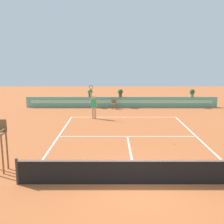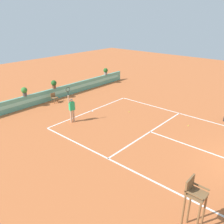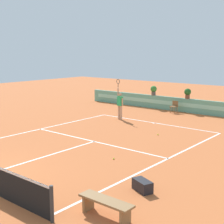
% 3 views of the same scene
% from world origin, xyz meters
% --- Properties ---
extents(ground_plane, '(60.00, 60.00, 0.00)m').
position_xyz_m(ground_plane, '(0.00, 6.00, 0.00)').
color(ground_plane, '#BC6033').
extents(court_lines, '(8.32, 11.94, 0.01)m').
position_xyz_m(court_lines, '(0.00, 6.72, 0.00)').
color(court_lines, white).
rests_on(court_lines, ground).
extents(net, '(8.92, 0.10, 1.00)m').
position_xyz_m(net, '(0.00, 0.00, 0.51)').
color(net, '#333333').
rests_on(net, ground).
extents(back_wall_barrier, '(18.00, 0.21, 1.00)m').
position_xyz_m(back_wall_barrier, '(0.00, 16.39, 0.50)').
color(back_wall_barrier, '#60A88E').
rests_on(back_wall_barrier, ground).
extents(ball_kid_chair, '(0.44, 0.44, 0.85)m').
position_xyz_m(ball_kid_chair, '(-0.76, 15.66, 0.48)').
color(ball_kid_chair, brown).
rests_on(ball_kid_chair, ground).
extents(tennis_player, '(0.61, 0.29, 2.58)m').
position_xyz_m(tennis_player, '(-2.32, 11.39, 1.05)').
color(tennis_player, tan).
rests_on(tennis_player, ground).
extents(tennis_ball_near_baseline, '(0.07, 0.07, 0.07)m').
position_xyz_m(tennis_ball_near_baseline, '(1.74, 9.44, 0.03)').
color(tennis_ball_near_baseline, '#CCE033').
rests_on(tennis_ball_near_baseline, ground).
extents(tennis_ball_mid_court, '(0.07, 0.07, 0.07)m').
position_xyz_m(tennis_ball_mid_court, '(2.45, 4.90, 0.03)').
color(tennis_ball_mid_court, '#CCE033').
rests_on(tennis_ball_mid_court, ground).
extents(potted_plant_centre, '(0.48, 0.48, 0.72)m').
position_xyz_m(potted_plant_centre, '(-0.13, 16.39, 1.41)').
color(potted_plant_centre, brown).
rests_on(potted_plant_centre, back_wall_barrier).
extents(potted_plant_left, '(0.48, 0.48, 0.72)m').
position_xyz_m(potted_plant_left, '(-2.98, 16.39, 1.41)').
color(potted_plant_left, '#514C47').
rests_on(potted_plant_left, back_wall_barrier).
extents(potted_plant_far_right, '(0.48, 0.48, 0.72)m').
position_xyz_m(potted_plant_far_right, '(6.62, 16.39, 1.41)').
color(potted_plant_far_right, gray).
rests_on(potted_plant_far_right, back_wall_barrier).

